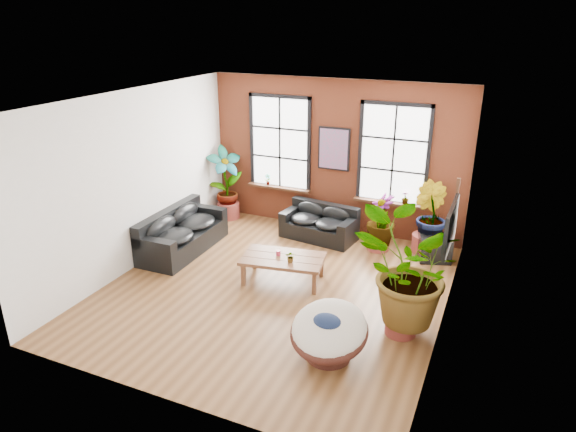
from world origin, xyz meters
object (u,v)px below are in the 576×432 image
(sofa_back, at_px, (320,223))
(papasan_chair, at_px, (329,331))
(sofa_left, at_px, (181,233))
(coffee_table, at_px, (283,260))

(sofa_back, xyz_separation_m, papasan_chair, (1.66, -4.10, 0.10))
(sofa_left, relative_size, papasan_chair, 1.80)
(sofa_back, distance_m, papasan_chair, 4.43)
(sofa_back, height_order, coffee_table, sofa_back)
(papasan_chair, bearing_deg, coffee_table, 134.07)
(sofa_back, relative_size, sofa_left, 0.78)
(sofa_back, xyz_separation_m, coffee_table, (0.07, -2.21, 0.09))
(sofa_back, bearing_deg, papasan_chair, -60.50)
(coffee_table, bearing_deg, sofa_back, 82.40)
(coffee_table, bearing_deg, papasan_chair, -59.46)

